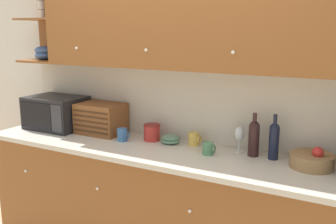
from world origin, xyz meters
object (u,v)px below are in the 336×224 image
object	(u,v)px
wine_glass	(239,135)
bread_box	(101,118)
second_wine_bottle	(274,139)
storage_canister	(152,132)
fruit_basket	(312,160)
mug_blue_second	(194,139)
mug_patterned_third	(208,149)
wine_bottle	(254,137)
microwave	(56,112)
bowl_stack_on_counter	(171,139)
mug	(123,135)

from	to	relation	value
wine_glass	bread_box	bearing A→B (deg)	-177.05
bread_box	second_wine_bottle	distance (m)	1.52
storage_canister	fruit_basket	xyz separation A→B (m)	(1.27, -0.05, -0.02)
bread_box	mug_blue_second	xyz separation A→B (m)	(0.88, 0.06, -0.08)
mug_patterned_third	second_wine_bottle	distance (m)	0.48
wine_bottle	fruit_basket	xyz separation A→B (m)	(0.41, -0.05, -0.09)
mug_patterned_third	second_wine_bottle	size ratio (longest dim) A/B	0.29
wine_glass	wine_bottle	distance (m)	0.13
bread_box	mug_blue_second	bearing A→B (deg)	3.97
microwave	wine_bottle	bearing A→B (deg)	2.52
storage_canister	wine_bottle	xyz separation A→B (m)	(0.86, 0.01, 0.08)
bowl_stack_on_counter	bread_box	bearing A→B (deg)	-178.31
microwave	mug_blue_second	bearing A→B (deg)	4.88
microwave	wine_bottle	world-z (taller)	wine_bottle
bowl_stack_on_counter	fruit_basket	bearing A→B (deg)	-2.42
bowl_stack_on_counter	second_wine_bottle	world-z (taller)	second_wine_bottle
mug	second_wine_bottle	xyz separation A→B (m)	(1.21, 0.14, 0.09)
mug	storage_canister	distance (m)	0.25
mug	microwave	bearing A→B (deg)	175.92
bread_box	second_wine_bottle	bearing A→B (deg)	0.95
wine_bottle	second_wine_bottle	xyz separation A→B (m)	(0.15, -0.00, 0.00)
mug	mug_blue_second	xyz separation A→B (m)	(0.57, 0.17, -0.00)
storage_canister	fruit_basket	distance (m)	1.28
fruit_basket	wine_bottle	bearing A→B (deg)	172.78
fruit_basket	mug_patterned_third	bearing A→B (deg)	-173.84
microwave	bread_box	world-z (taller)	microwave
mug	mug_patterned_third	world-z (taller)	mug
microwave	mug	xyz separation A→B (m)	(0.79, -0.06, -0.10)
storage_canister	wine_bottle	distance (m)	0.86
mug	storage_canister	world-z (taller)	storage_canister
storage_canister	mug_patterned_third	distance (m)	0.57
mug_patterned_third	wine_glass	world-z (taller)	wine_glass
bread_box	second_wine_bottle	xyz separation A→B (m)	(1.52, 0.03, 0.01)
bread_box	storage_canister	xyz separation A→B (m)	(0.52, 0.02, -0.07)
bread_box	storage_canister	distance (m)	0.52
fruit_basket	bowl_stack_on_counter	bearing A→B (deg)	177.58
mug	mug_blue_second	size ratio (longest dim) A/B	1.04
storage_canister	mug_patterned_third	world-z (taller)	storage_canister
microwave	wine_glass	distance (m)	1.75
storage_canister	microwave	bearing A→B (deg)	-175.73
bowl_stack_on_counter	wine_glass	size ratio (longest dim) A/B	0.80
storage_canister	mug_patterned_third	size ratio (longest dim) A/B	1.50
bowl_stack_on_counter	wine_bottle	xyz separation A→B (m)	(0.68, 0.01, 0.11)
microwave	bread_box	distance (m)	0.49
mug_patterned_third	wine_glass	xyz separation A→B (m)	(0.18, 0.17, 0.09)
mug	mug_patterned_third	size ratio (longest dim) A/B	1.13
mug_blue_second	wine_glass	xyz separation A→B (m)	(0.37, 0.00, 0.08)
bread_box	mug_patterned_third	bearing A→B (deg)	-5.49
microwave	storage_canister	size ratio (longest dim) A/B	3.79
mug	bowl_stack_on_counter	xyz separation A→B (m)	(0.38, 0.13, -0.02)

